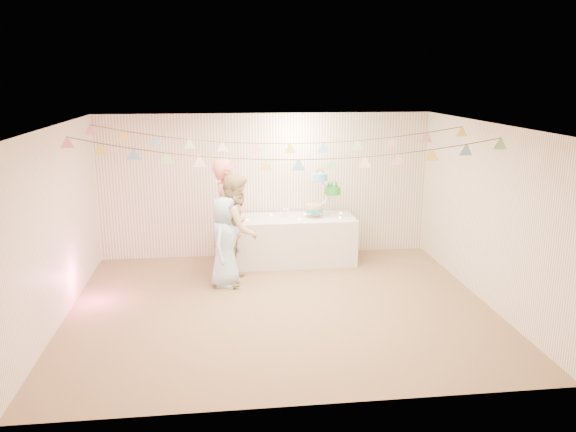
{
  "coord_description": "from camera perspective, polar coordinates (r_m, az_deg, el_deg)",
  "views": [
    {
      "loc": [
        -0.78,
        -7.48,
        3.25
      ],
      "look_at": [
        0.2,
        0.8,
        1.15
      ],
      "focal_mm": 35.0,
      "sensor_mm": 36.0,
      "label": 1
    }
  ],
  "objects": [
    {
      "name": "bunting_back",
      "position": [
        8.67,
        -1.56,
        8.16
      ],
      "size": [
        5.6,
        1.1,
        0.4
      ],
      "primitive_type": null,
      "color": "pink",
      "rests_on": "ceiling"
    },
    {
      "name": "bunting_front",
      "position": [
        7.38,
        -0.63,
        6.9
      ],
      "size": [
        5.6,
        0.9,
        0.36
      ],
      "primitive_type": null,
      "color": "#72A5E5",
      "rests_on": "ceiling"
    },
    {
      "name": "tealight_4",
      "position": [
        9.81,
        5.31,
        -0.17
      ],
      "size": [
        0.04,
        0.04,
        0.03
      ],
      "primitive_type": "cylinder",
      "color": "#FFD88C",
      "rests_on": "table"
    },
    {
      "name": "tealight_5",
      "position": [
        10.14,
        5.36,
        0.3
      ],
      "size": [
        0.04,
        0.04,
        0.03
      ],
      "primitive_type": "cylinder",
      "color": "#FFD88C",
      "rests_on": "table"
    },
    {
      "name": "right_wall",
      "position": [
        8.61,
        19.51,
        0.22
      ],
      "size": [
        5.0,
        5.0,
        0.0
      ],
      "primitive_type": "plane",
      "color": "white",
      "rests_on": "ground"
    },
    {
      "name": "front_wall",
      "position": [
        5.41,
        2.04,
        -7.0
      ],
      "size": [
        6.0,
        6.0,
        0.0
      ],
      "primitive_type": "plane",
      "color": "white",
      "rests_on": "ground"
    },
    {
      "name": "tealight_0",
      "position": [
        9.64,
        -4.19,
        -0.4
      ],
      "size": [
        0.04,
        0.04,
        0.03
      ],
      "primitive_type": "cylinder",
      "color": "#FFD88C",
      "rests_on": "table"
    },
    {
      "name": "cake_middle",
      "position": [
        10.04,
        4.46,
        1.75
      ],
      "size": [
        0.27,
        0.27,
        0.22
      ],
      "primitive_type": null,
      "color": "#1F9027",
      "rests_on": "cake_stand"
    },
    {
      "name": "tealight_1",
      "position": [
        9.99,
        -1.7,
        0.14
      ],
      "size": [
        0.04,
        0.04,
        0.03
      ],
      "primitive_type": "cylinder",
      "color": "#FFD88C",
      "rests_on": "table"
    },
    {
      "name": "table",
      "position": [
        9.96,
        0.41,
        -2.43
      ],
      "size": [
        2.19,
        0.88,
        0.82
      ],
      "primitive_type": "cube",
      "color": "silver",
      "rests_on": "floor"
    },
    {
      "name": "tealight_3",
      "position": [
        10.11,
        2.23,
        0.31
      ],
      "size": [
        0.04,
        0.04,
        0.03
      ],
      "primitive_type": "cylinder",
      "color": "#FFD88C",
      "rests_on": "table"
    },
    {
      "name": "tealight_6",
      "position": [
        10.03,
        1.73,
        0.2
      ],
      "size": [
        0.04,
        0.04,
        0.03
      ],
      "primitive_type": "cylinder",
      "color": "#FFD88C",
      "rests_on": "table"
    },
    {
      "name": "person_adult_a",
      "position": [
        9.22,
        -6.11,
        -0.19
      ],
      "size": [
        0.54,
        0.76,
        1.96
      ],
      "primitive_type": "imported",
      "rotation": [
        0.0,
        0.0,
        1.47
      ],
      "color": "#CF756C",
      "rests_on": "floor"
    },
    {
      "name": "cake_top_tier",
      "position": [
        9.82,
        3.25,
        3.11
      ],
      "size": [
        0.25,
        0.25,
        0.19
      ],
      "primitive_type": null,
      "color": "#4CBEEF",
      "rests_on": "cake_stand"
    },
    {
      "name": "cake_bottom",
      "position": [
        9.9,
        2.72,
        -0.0
      ],
      "size": [
        0.31,
        0.31,
        0.15
      ],
      "primitive_type": null,
      "color": "teal",
      "rests_on": "cake_stand"
    },
    {
      "name": "floor",
      "position": [
        8.19,
        -0.74,
        -9.23
      ],
      "size": [
        6.0,
        6.0,
        0.0
      ],
      "primitive_type": "plane",
      "color": "brown",
      "rests_on": "ground"
    },
    {
      "name": "left_wall",
      "position": [
        8.04,
        -22.54,
        -1.0
      ],
      "size": [
        5.0,
        5.0,
        0.0
      ],
      "primitive_type": "plane",
      "color": "white",
      "rests_on": "ground"
    },
    {
      "name": "tealight_2",
      "position": [
        9.65,
        1.17,
        -0.35
      ],
      "size": [
        0.04,
        0.04,
        0.03
      ],
      "primitive_type": "cylinder",
      "color": "#FFD88C",
      "rests_on": "table"
    },
    {
      "name": "platter",
      "position": [
        9.77,
        -2.57,
        -0.65
      ],
      "size": [
        0.33,
        0.33,
        0.02
      ],
      "primitive_type": "cylinder",
      "color": "white",
      "rests_on": "table"
    },
    {
      "name": "posy",
      "position": [
        9.89,
        -0.26,
        -0.04
      ],
      "size": [
        0.14,
        0.14,
        0.16
      ],
      "primitive_type": null,
      "color": "white",
      "rests_on": "table"
    },
    {
      "name": "cake_stand",
      "position": [
        9.91,
        3.54,
        1.86
      ],
      "size": [
        0.72,
        0.42,
        0.8
      ],
      "primitive_type": null,
      "color": "silver",
      "rests_on": "table"
    },
    {
      "name": "ceiling",
      "position": [
        7.55,
        -0.8,
        9.2
      ],
      "size": [
        6.0,
        6.0,
        0.0
      ],
      "primitive_type": "plane",
      "color": "white",
      "rests_on": "ground"
    },
    {
      "name": "person_adult_b",
      "position": [
        8.96,
        -5.17,
        -1.26
      ],
      "size": [
        0.83,
        0.98,
        1.76
      ],
      "primitive_type": "imported",
      "rotation": [
        0.0,
        0.0,
        1.36
      ],
      "color": "tan",
      "rests_on": "floor"
    },
    {
      "name": "person_child",
      "position": [
        8.84,
        -6.42,
        -2.61
      ],
      "size": [
        0.69,
        0.82,
        1.43
      ],
      "primitive_type": "imported",
      "rotation": [
        0.0,
        0.0,
        1.17
      ],
      "color": "#A1CCE4",
      "rests_on": "floor"
    },
    {
      "name": "back_wall",
      "position": [
        10.2,
        -2.25,
        3.1
      ],
      "size": [
        6.0,
        6.0,
        0.0
      ],
      "primitive_type": "plane",
      "color": "white",
      "rests_on": "ground"
    }
  ]
}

